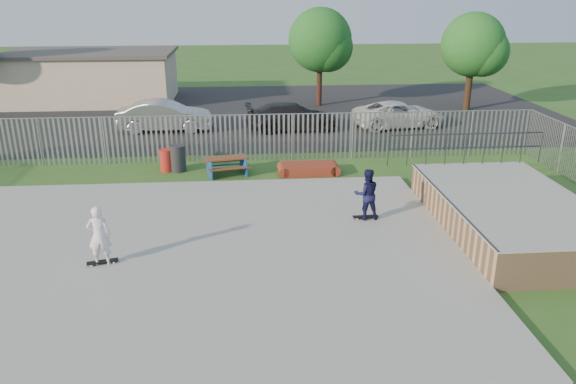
{
  "coord_description": "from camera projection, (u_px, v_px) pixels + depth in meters",
  "views": [
    {
      "loc": [
        1.58,
        -14.03,
        7.0
      ],
      "look_at": [
        2.86,
        2.0,
        1.1
      ],
      "focal_mm": 35.0,
      "sensor_mm": 36.0,
      "label": 1
    }
  ],
  "objects": [
    {
      "name": "skater_navy",
      "position": [
        367.0,
        194.0,
        17.35
      ],
      "size": [
        0.82,
        0.65,
        1.62
      ],
      "primitive_type": "imported",
      "rotation": [
        0.0,
        0.0,
        3.19
      ],
      "color": "#12143A",
      "rests_on": "concrete_slab"
    },
    {
      "name": "parking_lot",
      "position": [
        217.0,
        112.0,
        33.2
      ],
      "size": [
        40.0,
        18.0,
        0.02
      ],
      "primitive_type": "cube",
      "color": "black",
      "rests_on": "ground"
    },
    {
      "name": "building",
      "position": [
        92.0,
        76.0,
        35.79
      ],
      "size": [
        10.4,
        6.4,
        3.2
      ],
      "color": "beige",
      "rests_on": "ground"
    },
    {
      "name": "skateboard_b",
      "position": [
        103.0,
        262.0,
        14.73
      ],
      "size": [
        0.82,
        0.39,
        0.08
      ],
      "rotation": [
        0.0,
        0.0,
        0.25
      ],
      "color": "black",
      "rests_on": "concrete_slab"
    },
    {
      "name": "concrete_slab",
      "position": [
        190.0,
        255.0,
        15.4
      ],
      "size": [
        15.0,
        12.0,
        0.15
      ],
      "primitive_type": "cube",
      "color": "gray",
      "rests_on": "ground"
    },
    {
      "name": "funbox",
      "position": [
        308.0,
        169.0,
        22.24
      ],
      "size": [
        2.05,
        1.05,
        0.41
      ],
      "rotation": [
        0.0,
        0.0,
        0.02
      ],
      "color": "maroon",
      "rests_on": "ground"
    },
    {
      "name": "tree_mid",
      "position": [
        320.0,
        40.0,
        33.73
      ],
      "size": [
        3.82,
        3.82,
        5.9
      ],
      "color": "#3B1F17",
      "rests_on": "ground"
    },
    {
      "name": "car_dark",
      "position": [
        292.0,
        117.0,
        28.82
      ],
      "size": [
        4.91,
        2.26,
        1.39
      ],
      "primitive_type": "imported",
      "rotation": [
        0.0,
        0.0,
        1.64
      ],
      "color": "black",
      "rests_on": "parking_lot"
    },
    {
      "name": "car_white",
      "position": [
        399.0,
        114.0,
        29.5
      ],
      "size": [
        5.1,
        2.95,
        1.34
      ],
      "primitive_type": "imported",
      "rotation": [
        0.0,
        0.0,
        1.73
      ],
      "color": "silver",
      "rests_on": "parking_lot"
    },
    {
      "name": "trash_bin_grey",
      "position": [
        178.0,
        158.0,
        22.48
      ],
      "size": [
        0.64,
        0.64,
        1.06
      ],
      "primitive_type": "cylinder",
      "color": "#262628",
      "rests_on": "ground"
    },
    {
      "name": "skateboard_a",
      "position": [
        365.0,
        217.0,
        17.62
      ],
      "size": [
        0.81,
        0.24,
        0.08
      ],
      "rotation": [
        0.0,
        0.0,
        0.05
      ],
      "color": "black",
      "rests_on": "concrete_slab"
    },
    {
      "name": "quarter_pipe",
      "position": [
        509.0,
        214.0,
        16.91
      ],
      "size": [
        5.5,
        7.05,
        2.19
      ],
      "color": "tan",
      "rests_on": "ground"
    },
    {
      "name": "picnic_table",
      "position": [
        227.0,
        166.0,
        22.16
      ],
      "size": [
        1.88,
        1.66,
        0.69
      ],
      "rotation": [
        0.0,
        0.0,
        0.21
      ],
      "color": "brown",
      "rests_on": "ground"
    },
    {
      "name": "skater_white",
      "position": [
        99.0,
        236.0,
        14.46
      ],
      "size": [
        0.62,
        0.43,
        1.62
      ],
      "primitive_type": "imported",
      "rotation": [
        0.0,
        0.0,
        3.22
      ],
      "color": "white",
      "rests_on": "concrete_slab"
    },
    {
      "name": "tree_right",
      "position": [
        473.0,
        45.0,
        32.51
      ],
      "size": [
        3.68,
        3.68,
        5.68
      ],
      "color": "#382416",
      "rests_on": "ground"
    },
    {
      "name": "fence",
      "position": [
        229.0,
        171.0,
        19.45
      ],
      "size": [
        26.04,
        16.02,
        2.0
      ],
      "color": "gray",
      "rests_on": "ground"
    },
    {
      "name": "car_silver",
      "position": [
        165.0,
        116.0,
        28.61
      ],
      "size": [
        4.72,
        1.67,
        1.55
      ],
      "primitive_type": "imported",
      "rotation": [
        0.0,
        0.0,
        1.56
      ],
      "color": "#B6B6BC",
      "rests_on": "parking_lot"
    },
    {
      "name": "trash_bin_red",
      "position": [
        167.0,
        160.0,
        22.49
      ],
      "size": [
        0.54,
        0.54,
        0.89
      ],
      "primitive_type": "cylinder",
      "color": "#A9231A",
      "rests_on": "ground"
    },
    {
      "name": "ground",
      "position": [
        190.0,
        257.0,
        15.42
      ],
      "size": [
        120.0,
        120.0,
        0.0
      ],
      "primitive_type": "plane",
      "color": "#315B1F",
      "rests_on": "ground"
    }
  ]
}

